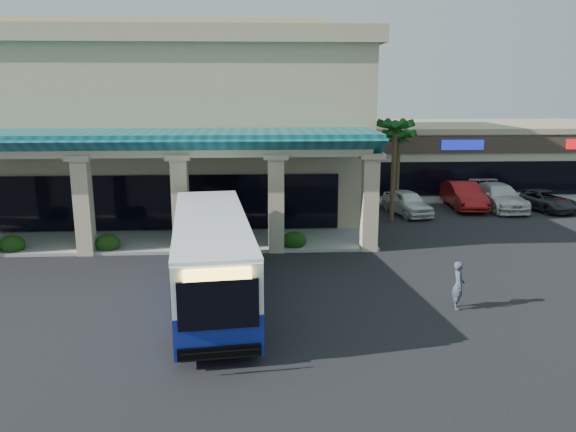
{
  "coord_description": "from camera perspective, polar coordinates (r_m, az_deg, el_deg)",
  "views": [
    {
      "loc": [
        0.7,
        -20.89,
        7.79
      ],
      "look_at": [
        1.97,
        3.25,
        2.2
      ],
      "focal_mm": 35.0,
      "sensor_mm": 36.0,
      "label": 1
    }
  ],
  "objects": [
    {
      "name": "transit_bus",
      "position": [
        20.91,
        -7.75,
        -4.38
      ],
      "size": [
        3.9,
        11.54,
        3.16
      ],
      "primitive_type": null,
      "rotation": [
        0.0,
        0.0,
        0.11
      ],
      "color": "navy",
      "rests_on": "ground"
    },
    {
      "name": "broadleaf_tree",
      "position": [
        40.82,
        6.63,
        5.35
      ],
      "size": [
        2.6,
        2.6,
        4.81
      ],
      "primitive_type": null,
      "color": "black",
      "rests_on": "ground"
    },
    {
      "name": "strip_mall",
      "position": [
        48.4,
        18.05,
        6.05
      ],
      "size": [
        22.5,
        12.5,
        4.9
      ],
      "primitive_type": null,
      "color": "beige",
      "rests_on": "ground"
    },
    {
      "name": "car_gray",
      "position": [
        39.77,
        24.53,
        1.49
      ],
      "size": [
        3.51,
        5.08,
        1.29
      ],
      "primitive_type": "imported",
      "rotation": [
        0.0,
        0.0,
        0.33
      ],
      "color": "#2C2F35",
      "rests_on": "ground"
    },
    {
      "name": "car_white",
      "position": [
        38.48,
        17.38,
        2.02
      ],
      "size": [
        2.01,
        5.21,
        1.69
      ],
      "primitive_type": "imported",
      "rotation": [
        0.0,
        0.0,
        -0.04
      ],
      "color": "maroon",
      "rests_on": "ground"
    },
    {
      "name": "main_building",
      "position": [
        37.96,
        -16.48,
        9.3
      ],
      "size": [
        30.8,
        14.8,
        11.35
      ],
      "primitive_type": null,
      "color": "tan",
      "rests_on": "ground"
    },
    {
      "name": "palm_0",
      "position": [
        33.14,
        10.67,
        5.01
      ],
      "size": [
        2.4,
        2.4,
        6.6
      ],
      "primitive_type": null,
      "color": "#103E12",
      "rests_on": "ground"
    },
    {
      "name": "car_red",
      "position": [
        38.99,
        20.62,
        1.86
      ],
      "size": [
        2.4,
        5.6,
        1.61
      ],
      "primitive_type": "imported",
      "rotation": [
        0.0,
        0.0,
        0.03
      ],
      "color": "silver",
      "rests_on": "ground"
    },
    {
      "name": "car_silver",
      "position": [
        35.7,
        12.02,
        1.36
      ],
      "size": [
        2.7,
        4.7,
        1.51
      ],
      "primitive_type": "imported",
      "rotation": [
        0.0,
        0.0,
        0.22
      ],
      "color": "white",
      "rests_on": "ground"
    },
    {
      "name": "arcade",
      "position": [
        29.44,
        -20.18,
        2.56
      ],
      "size": [
        30.0,
        6.2,
        5.7
      ],
      "primitive_type": null,
      "color": "#0F515A",
      "rests_on": "ground"
    },
    {
      "name": "ground",
      "position": [
        22.3,
        -4.66,
        -7.47
      ],
      "size": [
        110.0,
        110.0,
        0.0
      ],
      "primitive_type": "plane",
      "color": "black"
    },
    {
      "name": "pedestrian",
      "position": [
        21.05,
        16.93,
        -6.73
      ],
      "size": [
        0.56,
        0.72,
        1.76
      ],
      "primitive_type": "imported",
      "rotation": [
        0.0,
        0.0,
        1.33
      ],
      "color": "#404556",
      "rests_on": "ground"
    },
    {
      "name": "palm_1",
      "position": [
        36.31,
        11.08,
        5.04
      ],
      "size": [
        2.4,
        2.4,
        5.8
      ],
      "primitive_type": null,
      "color": "#103E12",
      "rests_on": "ground"
    }
  ]
}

